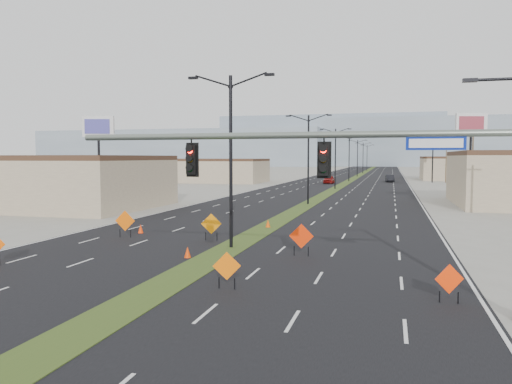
% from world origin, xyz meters
% --- Properties ---
extents(ground, '(600.00, 600.00, 0.00)m').
position_xyz_m(ground, '(0.00, 0.00, 0.00)').
color(ground, gray).
rests_on(ground, ground).
extents(road_surface, '(25.00, 400.00, 0.02)m').
position_xyz_m(road_surface, '(0.00, 100.00, 0.00)').
color(road_surface, black).
rests_on(road_surface, ground).
extents(median_strip, '(2.00, 400.00, 0.04)m').
position_xyz_m(median_strip, '(0.00, 100.00, 0.00)').
color(median_strip, '#364F1C').
rests_on(median_strip, ground).
extents(building_sw_far, '(30.00, 14.00, 4.50)m').
position_xyz_m(building_sw_far, '(-32.00, 85.00, 2.25)').
color(building_sw_far, tan).
rests_on(building_sw_far, ground).
extents(mesa_west, '(180.00, 50.00, 22.00)m').
position_xyz_m(mesa_west, '(-120.00, 280.00, 11.00)').
color(mesa_west, gray).
rests_on(mesa_west, ground).
extents(mesa_center, '(220.00, 50.00, 28.00)m').
position_xyz_m(mesa_center, '(40.00, 300.00, 14.00)').
color(mesa_center, gray).
rests_on(mesa_center, ground).
extents(mesa_backdrop, '(140.00, 50.00, 32.00)m').
position_xyz_m(mesa_backdrop, '(-30.00, 320.00, 16.00)').
color(mesa_backdrop, gray).
rests_on(mesa_backdrop, ground).
extents(signal_mast, '(16.30, 0.60, 8.00)m').
position_xyz_m(signal_mast, '(8.56, 2.00, 4.79)').
color(signal_mast, slate).
rests_on(signal_mast, ground).
extents(streetlight_0, '(5.15, 0.24, 10.02)m').
position_xyz_m(streetlight_0, '(0.00, 12.00, 5.42)').
color(streetlight_0, black).
rests_on(streetlight_0, ground).
extents(streetlight_1, '(5.15, 0.24, 10.02)m').
position_xyz_m(streetlight_1, '(0.00, 40.00, 5.42)').
color(streetlight_1, black).
rests_on(streetlight_1, ground).
extents(streetlight_2, '(5.15, 0.24, 10.02)m').
position_xyz_m(streetlight_2, '(0.00, 68.00, 5.42)').
color(streetlight_2, black).
rests_on(streetlight_2, ground).
extents(streetlight_3, '(5.15, 0.24, 10.02)m').
position_xyz_m(streetlight_3, '(0.00, 96.00, 5.42)').
color(streetlight_3, black).
rests_on(streetlight_3, ground).
extents(streetlight_4, '(5.15, 0.24, 10.02)m').
position_xyz_m(streetlight_4, '(0.00, 124.00, 5.42)').
color(streetlight_4, black).
rests_on(streetlight_4, ground).
extents(streetlight_5, '(5.15, 0.24, 10.02)m').
position_xyz_m(streetlight_5, '(0.00, 152.00, 5.42)').
color(streetlight_5, black).
rests_on(streetlight_5, ground).
extents(streetlight_6, '(5.15, 0.24, 10.02)m').
position_xyz_m(streetlight_6, '(0.00, 180.00, 5.42)').
color(streetlight_6, black).
rests_on(streetlight_6, ground).
extents(utility_pole_1, '(1.60, 0.20, 9.00)m').
position_xyz_m(utility_pole_1, '(20.00, 60.00, 4.67)').
color(utility_pole_1, '#4C3823').
rests_on(utility_pole_1, ground).
extents(utility_pole_2, '(1.60, 0.20, 9.00)m').
position_xyz_m(utility_pole_2, '(20.00, 95.00, 4.67)').
color(utility_pole_2, '#4C3823').
rests_on(utility_pole_2, ground).
extents(utility_pole_3, '(1.60, 0.20, 9.00)m').
position_xyz_m(utility_pole_3, '(20.00, 130.00, 4.67)').
color(utility_pole_3, '#4C3823').
rests_on(utility_pole_3, ground).
extents(car_left, '(1.93, 4.76, 1.62)m').
position_xyz_m(car_left, '(-3.11, 85.39, 0.81)').
color(car_left, maroon).
rests_on(car_left, ground).
extents(car_mid, '(2.03, 4.86, 1.56)m').
position_xyz_m(car_mid, '(8.75, 94.55, 0.78)').
color(car_mid, black).
rests_on(car_mid, ground).
extents(car_far, '(2.43, 4.82, 1.34)m').
position_xyz_m(car_far, '(-9.30, 122.11, 0.67)').
color(car_far, silver).
rests_on(car_far, ground).
extents(construction_sign_1, '(1.34, 0.22, 1.79)m').
position_xyz_m(construction_sign_1, '(-7.96, 13.77, 1.06)').
color(construction_sign_1, '#E65804').
rests_on(construction_sign_1, ground).
extents(construction_sign_2, '(1.29, 0.30, 1.75)m').
position_xyz_m(construction_sign_2, '(-2.00, 14.07, 1.03)').
color(construction_sign_2, orange).
rests_on(construction_sign_2, ground).
extents(construction_sign_3, '(1.09, 0.41, 1.52)m').
position_xyz_m(construction_sign_3, '(2.67, 3.22, 0.89)').
color(construction_sign_3, '#F06305').
rests_on(construction_sign_3, ground).
extents(construction_sign_4, '(1.32, 0.10, 1.76)m').
position_xyz_m(construction_sign_4, '(4.41, 10.63, 1.04)').
color(construction_sign_4, red).
rests_on(construction_sign_4, ground).
extents(construction_sign_5, '(1.03, 0.42, 1.45)m').
position_xyz_m(construction_sign_5, '(11.10, 3.47, 0.85)').
color(construction_sign_5, '#FD3305').
rests_on(construction_sign_5, ground).
extents(cone_0, '(0.45, 0.45, 0.61)m').
position_xyz_m(cone_0, '(-1.32, 8.62, 0.30)').
color(cone_0, '#E53904').
rests_on(cone_0, ground).
extents(cone_1, '(0.38, 0.38, 0.61)m').
position_xyz_m(cone_1, '(1.48, 6.39, 0.30)').
color(cone_1, orange).
rests_on(cone_1, ground).
extents(cone_2, '(0.40, 0.40, 0.64)m').
position_xyz_m(cone_2, '(0.10, 20.67, 0.32)').
color(cone_2, '#E14904').
rests_on(cone_2, ground).
extents(cone_3, '(0.48, 0.48, 0.63)m').
position_xyz_m(cone_3, '(-7.85, 15.69, 0.32)').
color(cone_3, '#FF3505').
rests_on(cone_3, ground).
extents(pole_sign_west, '(3.02, 1.16, 9.31)m').
position_xyz_m(pole_sign_west, '(-18.56, 27.43, 7.58)').
color(pole_sign_west, black).
rests_on(pole_sign_west, ground).
extents(pole_sign_east_near, '(3.16, 1.24, 9.80)m').
position_xyz_m(pole_sign_east_near, '(16.79, 39.54, 8.01)').
color(pole_sign_east_near, black).
rests_on(pole_sign_east_near, ground).
extents(pole_sign_east_far, '(2.94, 1.07, 9.03)m').
position_xyz_m(pole_sign_east_far, '(17.37, 95.20, 7.34)').
color(pole_sign_east_far, black).
rests_on(pole_sign_east_far, ground).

